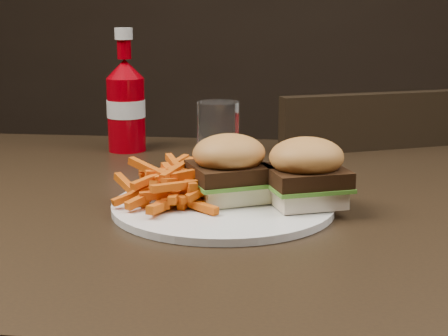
# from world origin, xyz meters

# --- Properties ---
(dining_table) EXTENTS (1.20, 0.80, 0.04)m
(dining_table) POSITION_xyz_m (0.00, 0.00, 0.73)
(dining_table) COLOR black
(dining_table) RESTS_ON ground
(chair_far) EXTENTS (0.51, 0.51, 0.04)m
(chair_far) POSITION_xyz_m (0.24, 0.50, 0.43)
(chair_far) COLOR black
(chair_far) RESTS_ON ground
(plate) EXTENTS (0.27, 0.27, 0.01)m
(plate) POSITION_xyz_m (0.09, -0.06, 0.76)
(plate) COLOR white
(plate) RESTS_ON dining_table
(sandwich_half_a) EXTENTS (0.11, 0.10, 0.02)m
(sandwich_half_a) POSITION_xyz_m (0.09, -0.05, 0.77)
(sandwich_half_a) COLOR beige
(sandwich_half_a) RESTS_ON plate
(sandwich_half_b) EXTENTS (0.10, 0.10, 0.02)m
(sandwich_half_b) POSITION_xyz_m (0.18, -0.06, 0.77)
(sandwich_half_b) COLOR #F8E4BC
(sandwich_half_b) RESTS_ON plate
(fries_pile) EXTENTS (0.15, 0.15, 0.05)m
(fries_pile) POSITION_xyz_m (0.03, -0.05, 0.78)
(fries_pile) COLOR #C15C0C
(fries_pile) RESTS_ON plate
(ketchup_bottle) EXTENTS (0.08, 0.08, 0.13)m
(ketchup_bottle) POSITION_xyz_m (-0.12, 0.27, 0.81)
(ketchup_bottle) COLOR #920009
(ketchup_bottle) RESTS_ON dining_table
(tumbler) EXTENTS (0.08, 0.08, 0.10)m
(tumbler) POSITION_xyz_m (0.06, 0.14, 0.81)
(tumbler) COLOR white
(tumbler) RESTS_ON dining_table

